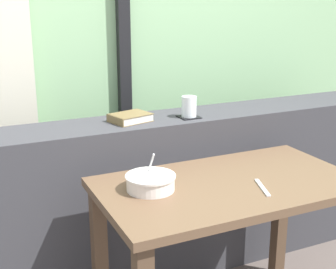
% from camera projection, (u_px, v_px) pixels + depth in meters
% --- Properties ---
extents(outdoor_backdrop, '(4.80, 0.08, 2.80)m').
position_uv_depth(outdoor_backdrop, '(112.00, 5.00, 2.68)').
color(outdoor_backdrop, '#8EBC89').
rests_on(outdoor_backdrop, ground).
extents(window_divider_post, '(0.07, 0.05, 2.60)m').
position_uv_depth(window_divider_post, '(123.00, 24.00, 2.66)').
color(window_divider_post, black).
rests_on(window_divider_post, ground).
extents(dark_console_ledge, '(2.80, 0.32, 0.86)m').
position_uv_depth(dark_console_ledge, '(153.00, 198.00, 2.46)').
color(dark_console_ledge, '#38383D').
rests_on(dark_console_ledge, ground).
extents(breakfast_table, '(1.07, 0.61, 0.72)m').
position_uv_depth(breakfast_table, '(228.00, 210.00, 1.96)').
color(breakfast_table, brown).
rests_on(breakfast_table, ground).
extents(coaster_square, '(0.10, 0.10, 0.00)m').
position_uv_depth(coaster_square, '(189.00, 117.00, 2.36)').
color(coaster_square, black).
rests_on(coaster_square, dark_console_ledge).
extents(juice_glass, '(0.08, 0.08, 0.10)m').
position_uv_depth(juice_glass, '(189.00, 108.00, 2.35)').
color(juice_glass, white).
rests_on(juice_glass, coaster_square).
extents(closed_book, '(0.21, 0.18, 0.04)m').
position_uv_depth(closed_book, '(130.00, 118.00, 2.28)').
color(closed_book, brown).
rests_on(closed_book, dark_console_ledge).
extents(soup_bowl, '(0.20, 0.20, 0.16)m').
position_uv_depth(soup_bowl, '(151.00, 182.00, 1.83)').
color(soup_bowl, silver).
rests_on(soup_bowl, breakfast_table).
extents(fork_utensil, '(0.07, 0.17, 0.01)m').
position_uv_depth(fork_utensil, '(262.00, 187.00, 1.86)').
color(fork_utensil, silver).
rests_on(fork_utensil, breakfast_table).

